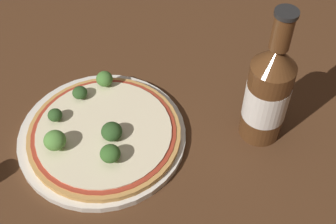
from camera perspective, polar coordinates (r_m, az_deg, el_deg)
ground_plane at (r=0.77m, az=-7.23°, el=-3.77°), size 3.00×3.00×0.00m
plate at (r=0.78m, az=-7.93°, el=-2.89°), size 0.27×0.27×0.01m
pizza at (r=0.76m, az=-7.64°, el=-2.47°), size 0.25×0.25×0.01m
broccoli_floret_0 at (r=0.71m, az=-7.06°, el=-5.07°), size 0.03×0.03×0.03m
broccoli_floret_1 at (r=0.80m, az=-10.70°, el=2.33°), size 0.03×0.03×0.02m
broccoli_floret_2 at (r=0.73m, az=-13.63°, el=-3.39°), size 0.03×0.03×0.03m
broccoli_floret_3 at (r=0.74m, az=-6.67°, el=-2.21°), size 0.03×0.03×0.03m
broccoli_floret_4 at (r=0.81m, az=-7.75°, el=4.02°), size 0.03×0.03×0.03m
broccoli_floret_5 at (r=0.77m, az=-13.61°, el=-0.38°), size 0.02×0.02×0.02m
beer_bottle at (r=0.73m, az=12.07°, el=2.34°), size 0.07×0.07×0.25m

